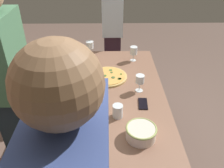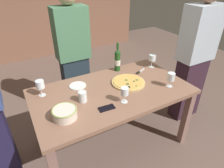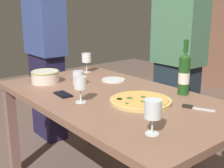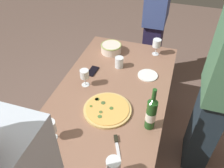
{
  "view_description": "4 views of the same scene",
  "coord_description": "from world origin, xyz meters",
  "px_view_note": "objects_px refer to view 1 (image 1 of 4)",
  "views": [
    {
      "loc": [
        -1.67,
        0.03,
        1.91
      ],
      "look_at": [
        0.0,
        0.0,
        0.82
      ],
      "focal_mm": 37.66,
      "sensor_mm": 36.0,
      "label": 1
    },
    {
      "loc": [
        -0.81,
        -1.46,
        1.82
      ],
      "look_at": [
        0.0,
        0.0,
        0.82
      ],
      "focal_mm": 30.97,
      "sensor_mm": 36.0,
      "label": 2
    },
    {
      "loc": [
        1.36,
        -1.11,
        1.29
      ],
      "look_at": [
        0.0,
        0.0,
        0.82
      ],
      "focal_mm": 46.6,
      "sensor_mm": 36.0,
      "label": 3
    },
    {
      "loc": [
        1.34,
        0.42,
        2.03
      ],
      "look_at": [
        0.0,
        0.0,
        0.82
      ],
      "focal_mm": 37.13,
      "sensor_mm": 36.0,
      "label": 4
    }
  ],
  "objects_px": {
    "dining_table": "(112,99)",
    "side_plate": "(81,112)",
    "pizza_knife": "(93,64)",
    "serving_bowl": "(141,132)",
    "cup_amber": "(118,111)",
    "pizza": "(108,76)",
    "wine_bottle": "(73,62)",
    "wine_glass_near_pizza": "(134,51)",
    "person_host": "(112,29)",
    "wine_glass_far_right": "(140,80)",
    "wine_glass_by_bottle": "(90,46)",
    "person_guest_right": "(11,89)",
    "cell_phone": "(143,104)",
    "wine_glass_far_left": "(73,136)"
  },
  "relations": [
    {
      "from": "wine_glass_by_bottle",
      "to": "wine_glass_far_right",
      "type": "height_order",
      "value": "wine_glass_by_bottle"
    },
    {
      "from": "pizza_knife",
      "to": "person_host",
      "type": "distance_m",
      "value": 0.72
    },
    {
      "from": "wine_glass_near_pizza",
      "to": "pizza_knife",
      "type": "distance_m",
      "value": 0.44
    },
    {
      "from": "pizza_knife",
      "to": "pizza",
      "type": "bearing_deg",
      "value": -149.98
    },
    {
      "from": "wine_glass_by_bottle",
      "to": "cell_phone",
      "type": "bearing_deg",
      "value": -151.96
    },
    {
      "from": "wine_bottle",
      "to": "person_host",
      "type": "xyz_separation_m",
      "value": [
        0.89,
        -0.38,
        -0.0
      ]
    },
    {
      "from": "wine_glass_by_bottle",
      "to": "wine_glass_near_pizza",
      "type": "bearing_deg",
      "value": -106.24
    },
    {
      "from": "dining_table",
      "to": "wine_glass_by_bottle",
      "type": "height_order",
      "value": "wine_glass_by_bottle"
    },
    {
      "from": "pizza",
      "to": "person_host",
      "type": "xyz_separation_m",
      "value": [
        0.94,
        -0.06,
        0.12
      ]
    },
    {
      "from": "wine_glass_far_left",
      "to": "pizza_knife",
      "type": "height_order",
      "value": "wine_glass_far_left"
    },
    {
      "from": "wine_bottle",
      "to": "person_host",
      "type": "relative_size",
      "value": 0.2
    },
    {
      "from": "side_plate",
      "to": "cell_phone",
      "type": "xyz_separation_m",
      "value": [
        0.09,
        -0.49,
        0.0
      ]
    },
    {
      "from": "person_host",
      "to": "person_guest_right",
      "type": "xyz_separation_m",
      "value": [
        -1.28,
        0.82,
        -0.02
      ]
    },
    {
      "from": "wine_glass_by_bottle",
      "to": "person_host",
      "type": "bearing_deg",
      "value": -28.65
    },
    {
      "from": "pizza",
      "to": "wine_glass_far_right",
      "type": "xyz_separation_m",
      "value": [
        -0.22,
        -0.27,
        0.1
      ]
    },
    {
      "from": "dining_table",
      "to": "wine_glass_far_right",
      "type": "height_order",
      "value": "wine_glass_far_right"
    },
    {
      "from": "person_guest_right",
      "to": "side_plate",
      "type": "bearing_deg",
      "value": -24.67
    },
    {
      "from": "dining_table",
      "to": "cell_phone",
      "type": "relative_size",
      "value": 11.11
    },
    {
      "from": "wine_bottle",
      "to": "wine_glass_by_bottle",
      "type": "bearing_deg",
      "value": -16.9
    },
    {
      "from": "wine_glass_by_bottle",
      "to": "wine_glass_far_right",
      "type": "distance_m",
      "value": 0.84
    },
    {
      "from": "wine_glass_far_right",
      "to": "pizza_knife",
      "type": "distance_m",
      "value": 0.65
    },
    {
      "from": "serving_bowl",
      "to": "cup_amber",
      "type": "height_order",
      "value": "cup_amber"
    },
    {
      "from": "pizza_knife",
      "to": "serving_bowl",
      "type": "bearing_deg",
      "value": -160.37
    },
    {
      "from": "cup_amber",
      "to": "wine_glass_far_right",
      "type": "bearing_deg",
      "value": -30.75
    },
    {
      "from": "wine_glass_far_left",
      "to": "person_guest_right",
      "type": "distance_m",
      "value": 0.76
    },
    {
      "from": "wine_glass_near_pizza",
      "to": "pizza_knife",
      "type": "xyz_separation_m",
      "value": [
        -0.08,
        0.42,
        -0.11
      ]
    },
    {
      "from": "pizza",
      "to": "serving_bowl",
      "type": "height_order",
      "value": "serving_bowl"
    },
    {
      "from": "pizza_knife",
      "to": "cup_amber",
      "type": "bearing_deg",
      "value": -164.8
    },
    {
      "from": "wine_glass_far_right",
      "to": "side_plate",
      "type": "bearing_deg",
      "value": 120.52
    },
    {
      "from": "dining_table",
      "to": "pizza",
      "type": "relative_size",
      "value": 4.44
    },
    {
      "from": "wine_glass_near_pizza",
      "to": "wine_glass_by_bottle",
      "type": "relative_size",
      "value": 0.97
    },
    {
      "from": "cup_amber",
      "to": "side_plate",
      "type": "distance_m",
      "value": 0.29
    },
    {
      "from": "wine_bottle",
      "to": "wine_glass_far_right",
      "type": "distance_m",
      "value": 0.66
    },
    {
      "from": "serving_bowl",
      "to": "wine_glass_far_right",
      "type": "bearing_deg",
      "value": -5.4
    },
    {
      "from": "wine_bottle",
      "to": "pizza",
      "type": "bearing_deg",
      "value": -99.31
    },
    {
      "from": "cell_phone",
      "to": "pizza",
      "type": "bearing_deg",
      "value": -52.22
    },
    {
      "from": "wine_glass_by_bottle",
      "to": "wine_glass_far_right",
      "type": "xyz_separation_m",
      "value": [
        -0.7,
        -0.47,
        -0.01
      ]
    },
    {
      "from": "person_guest_right",
      "to": "cup_amber",
      "type": "bearing_deg",
      "value": -22.87
    },
    {
      "from": "wine_glass_far_right",
      "to": "wine_glass_near_pizza",
      "type": "bearing_deg",
      "value": 0.02
    },
    {
      "from": "pizza",
      "to": "pizza_knife",
      "type": "xyz_separation_m",
      "value": [
        0.26,
        0.15,
        -0.01
      ]
    },
    {
      "from": "pizza",
      "to": "wine_glass_far_right",
      "type": "relative_size",
      "value": 2.35
    },
    {
      "from": "pizza",
      "to": "person_guest_right",
      "type": "distance_m",
      "value": 0.84
    },
    {
      "from": "wine_bottle",
      "to": "wine_glass_near_pizza",
      "type": "height_order",
      "value": "wine_bottle"
    },
    {
      "from": "serving_bowl",
      "to": "wine_glass_far_right",
      "type": "relative_size",
      "value": 1.35
    },
    {
      "from": "serving_bowl",
      "to": "wine_glass_by_bottle",
      "type": "xyz_separation_m",
      "value": [
        1.25,
        0.41,
        0.07
      ]
    },
    {
      "from": "dining_table",
      "to": "side_plate",
      "type": "distance_m",
      "value": 0.38
    },
    {
      "from": "serving_bowl",
      "to": "side_plate",
      "type": "bearing_deg",
      "value": 57.78
    },
    {
      "from": "cell_phone",
      "to": "person_host",
      "type": "xyz_separation_m",
      "value": [
        1.35,
        0.22,
        0.13
      ]
    },
    {
      "from": "dining_table",
      "to": "pizza",
      "type": "height_order",
      "value": "pizza"
    },
    {
      "from": "wine_glass_near_pizza",
      "to": "person_guest_right",
      "type": "height_order",
      "value": "person_guest_right"
    }
  ]
}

